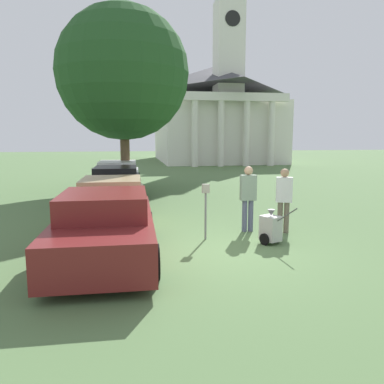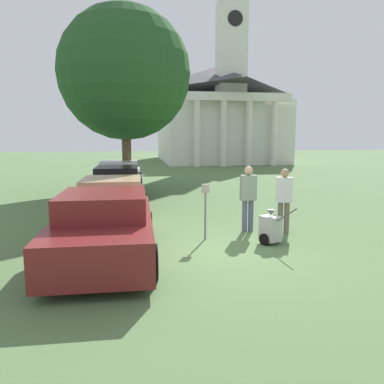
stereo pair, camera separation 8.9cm
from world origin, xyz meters
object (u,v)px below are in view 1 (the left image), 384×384
at_px(parked_car_maroon, 106,227).
at_px(parked_car_white, 118,177).
at_px(church, 214,112).
at_px(person_supervisor, 284,196).
at_px(parking_meter, 206,201).
at_px(parked_car_tan, 112,202).
at_px(equipment_cart, 271,228).
at_px(parked_car_black, 116,185).
at_px(person_worker, 248,194).

distance_m(parked_car_maroon, parked_car_white, 9.95).
bearing_deg(church, person_supervisor, -99.33).
distance_m(parking_meter, person_supervisor, 2.22).
height_order(parked_car_tan, parked_car_white, parked_car_white).
height_order(parked_car_maroon, parked_car_white, parked_car_white).
distance_m(parked_car_maroon, person_supervisor, 4.80).
xyz_separation_m(parked_car_maroon, equipment_cart, (3.86, 0.42, -0.28)).
distance_m(parked_car_tan, parked_car_black, 3.82).
height_order(parked_car_maroon, parking_meter, parked_car_maroon).
distance_m(person_worker, church, 30.94).
xyz_separation_m(parking_meter, equipment_cart, (1.47, -0.64, -0.59)).
bearing_deg(church, parked_car_maroon, -106.78).
relative_size(parked_car_black, church, 0.24).
xyz_separation_m(parked_car_black, person_supervisor, (4.58, -5.73, 0.32)).
xyz_separation_m(parked_car_white, equipment_cart, (3.86, -9.53, -0.30)).
bearing_deg(person_worker, person_supervisor, 164.53).
height_order(parked_car_black, parked_car_white, parked_car_white).
relative_size(parked_car_maroon, parked_car_white, 0.93).
height_order(parked_car_black, parking_meter, parked_car_black).
bearing_deg(parked_car_maroon, equipment_cart, 7.22).
relative_size(parked_car_maroon, parked_car_black, 1.00).
relative_size(person_supervisor, church, 0.09).
bearing_deg(equipment_cart, parked_car_black, 93.95).
xyz_separation_m(person_worker, equipment_cart, (0.18, -1.25, -0.64)).
height_order(parked_car_white, parking_meter, parked_car_white).
bearing_deg(church, parked_car_white, -113.70).
distance_m(parked_car_maroon, parked_car_black, 7.10).
relative_size(parked_car_tan, parked_car_black, 1.01).
bearing_deg(church, parked_car_tan, -108.59).
height_order(person_worker, equipment_cart, person_worker).
xyz_separation_m(parked_car_black, person_worker, (3.68, -5.43, 0.35)).
xyz_separation_m(parked_car_tan, parked_car_black, (0.00, 3.82, 0.03)).
relative_size(parked_car_black, parked_car_white, 0.93).
xyz_separation_m(parked_car_maroon, church, (9.58, 31.76, 4.52)).
height_order(parked_car_tan, person_worker, person_worker).
bearing_deg(person_worker, parked_car_black, -52.88).
height_order(parking_meter, person_supervisor, person_supervisor).
bearing_deg(parked_car_black, parking_meter, -67.45).
distance_m(parked_car_tan, church, 30.39).
distance_m(parking_meter, church, 31.81).
height_order(parked_car_black, person_supervisor, person_supervisor).
bearing_deg(parked_car_white, parked_car_maroon, -89.02).
bearing_deg(parking_meter, person_supervisor, 7.93).
height_order(parked_car_white, person_supervisor, person_supervisor).
relative_size(parked_car_black, person_supervisor, 2.72).
xyz_separation_m(parked_car_white, person_worker, (3.68, -8.28, 0.34)).
xyz_separation_m(parked_car_black, equipment_cart, (3.86, -6.68, -0.29)).
bearing_deg(person_worker, parking_meter, 28.00).
xyz_separation_m(parked_car_maroon, parking_meter, (2.39, 1.07, 0.31)).
relative_size(parked_car_black, person_worker, 2.64).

